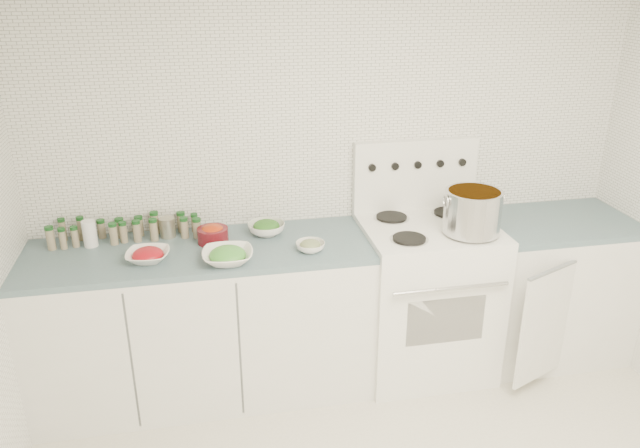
{
  "coord_description": "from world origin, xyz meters",
  "views": [
    {
      "loc": [
        -0.78,
        -1.92,
        2.3
      ],
      "look_at": [
        -0.17,
        1.14,
        1.01
      ],
      "focal_mm": 35.0,
      "sensor_mm": 36.0,
      "label": 1
    }
  ],
  "objects_px": {
    "stock_pot": "(473,210)",
    "bowl_snowpea": "(228,256)",
    "bowl_tomato": "(148,255)",
    "stove": "(425,293)"
  },
  "relations": [
    {
      "from": "bowl_tomato",
      "to": "bowl_snowpea",
      "type": "relative_size",
      "value": 0.9
    },
    {
      "from": "stove",
      "to": "stock_pot",
      "type": "bearing_deg",
      "value": -41.74
    },
    {
      "from": "stock_pot",
      "to": "bowl_snowpea",
      "type": "distance_m",
      "value": 1.35
    },
    {
      "from": "stove",
      "to": "stock_pot",
      "type": "height_order",
      "value": "stove"
    },
    {
      "from": "stove",
      "to": "bowl_tomato",
      "type": "distance_m",
      "value": 1.62
    },
    {
      "from": "stove",
      "to": "bowl_tomato",
      "type": "xyz_separation_m",
      "value": [
        -1.56,
        -0.09,
        0.43
      ]
    },
    {
      "from": "stock_pot",
      "to": "bowl_tomato",
      "type": "bearing_deg",
      "value": 177.77
    },
    {
      "from": "stove",
      "to": "bowl_snowpea",
      "type": "distance_m",
      "value": 1.25
    },
    {
      "from": "stock_pot",
      "to": "bowl_tomato",
      "type": "relative_size",
      "value": 1.34
    },
    {
      "from": "stock_pot",
      "to": "stove",
      "type": "bearing_deg",
      "value": 138.26
    }
  ]
}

